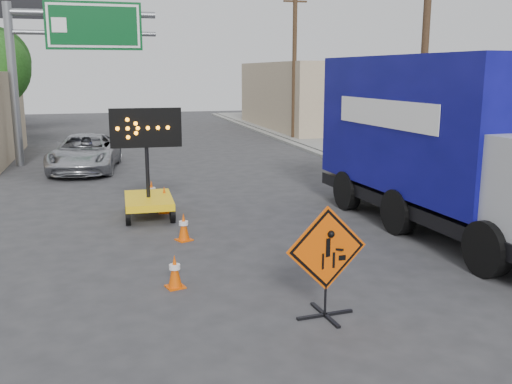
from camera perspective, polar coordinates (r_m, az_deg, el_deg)
name	(u,v)px	position (r m, az deg, el deg)	size (l,w,h in m)	color
ground	(302,322)	(9.58, 4.64, -12.82)	(100.00, 100.00, 0.00)	#2D2D30
curb_right	(342,162)	(25.62, 8.55, 2.98)	(0.40, 60.00, 0.12)	gray
sidewalk_right	(388,160)	(26.62, 13.10, 3.17)	(4.00, 60.00, 0.15)	gray
building_right_far	(333,96)	(41.42, 7.74, 9.52)	(10.00, 14.00, 4.60)	tan
highway_gantry	(62,46)	(26.19, -18.80, 13.69)	(6.18, 0.38, 6.90)	slate
utility_pole_near	(425,51)	(21.25, 16.52, 13.32)	(1.80, 0.26, 9.00)	#442E1D
utility_pole_far	(294,59)	(34.00, 3.87, 13.10)	(1.80, 0.26, 9.00)	#442E1D
construction_sign	(326,259)	(9.47, 7.05, -6.69)	(1.43, 1.01, 1.90)	black
arrow_board	(148,193)	(16.15, -10.72, -0.14)	(1.93, 2.17, 3.04)	yellow
pickup_truck	(85,153)	(24.38, -16.72, 3.78)	(2.46, 5.34, 1.48)	#B0B2B7
box_truck	(448,153)	(15.15, 18.61, 3.71)	(3.40, 9.41, 4.40)	black
cone_a	(175,271)	(10.94, -8.12, -7.85)	(0.40, 0.40, 0.65)	#DA4C04
cone_b	(184,227)	(13.87, -7.24, -3.47)	(0.45, 0.45, 0.68)	#DA4C04
cone_c	(164,199)	(16.66, -9.14, -0.74)	(0.40, 0.40, 0.77)	#DA4C04
cone_d	(152,193)	(17.68, -10.40, -0.06)	(0.49, 0.49, 0.77)	#DA4C04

